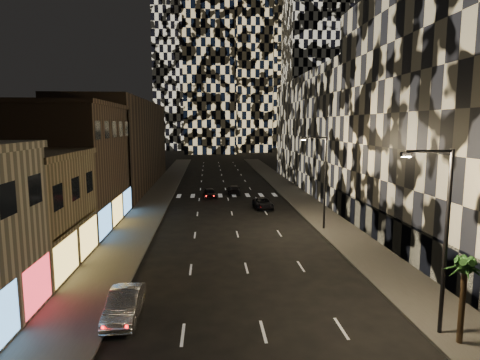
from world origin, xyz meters
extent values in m
cube|color=#47443F|center=(-10.00, 50.00, 0.07)|extent=(4.00, 120.00, 0.15)
cube|color=#47443F|center=(10.00, 50.00, 0.07)|extent=(4.00, 120.00, 0.15)
cube|color=#4C4C47|center=(-7.90, 50.00, 0.07)|extent=(0.20, 120.00, 0.15)
cube|color=#4C4C47|center=(7.90, 50.00, 0.07)|extent=(0.20, 120.00, 0.15)
cube|color=#897652|center=(-17.00, 21.00, 4.00)|extent=(10.00, 10.00, 8.00)
cube|color=#463527|center=(-17.00, 33.50, 6.00)|extent=(10.00, 15.00, 12.00)
cube|color=#463527|center=(-17.00, 60.00, 7.00)|extent=(10.00, 40.00, 14.00)
cube|color=#232326|center=(20.00, 24.50, 11.00)|extent=(16.00, 25.00, 22.00)
cube|color=#383838|center=(12.30, 24.50, 1.50)|extent=(0.60, 25.00, 3.00)
cube|color=#232326|center=(20.00, 57.00, 9.00)|extent=(16.00, 40.00, 18.00)
cube|color=black|center=(35.00, 135.00, 50.00)|extent=(20.00, 20.00, 100.00)
cube|color=black|center=(-12.00, 165.00, 60.00)|extent=(24.00, 24.00, 120.00)
cube|color=black|center=(-2.00, 140.00, 47.50)|extent=(18.00, 18.00, 95.00)
cylinder|color=black|center=(8.60, 10.00, 4.65)|extent=(0.20, 0.20, 9.00)
cylinder|color=black|center=(7.50, 10.00, 9.05)|extent=(2.20, 0.14, 0.14)
cube|color=black|center=(6.40, 10.00, 8.93)|extent=(0.50, 0.25, 0.18)
cube|color=#FFEAB2|center=(6.40, 10.00, 8.81)|extent=(0.35, 0.18, 0.06)
cylinder|color=black|center=(8.60, 30.00, 4.65)|extent=(0.20, 0.20, 9.00)
cylinder|color=black|center=(7.50, 30.00, 9.05)|extent=(2.20, 0.14, 0.14)
cube|color=black|center=(6.40, 30.00, 8.93)|extent=(0.50, 0.25, 0.18)
cube|color=#FFEAB2|center=(6.40, 30.00, 8.81)|extent=(0.35, 0.18, 0.06)
imported|color=#A2A1A7|center=(-7.20, 12.98, 0.75)|extent=(1.65, 4.58, 1.50)
imported|color=black|center=(-2.50, 48.26, 0.68)|extent=(2.11, 4.18, 1.36)
imported|color=black|center=(1.09, 51.35, 0.63)|extent=(1.80, 4.33, 1.25)
imported|color=black|center=(4.00, 40.42, 0.64)|extent=(2.33, 4.68, 1.27)
cylinder|color=#47331E|center=(9.00, 9.04, 1.93)|extent=(0.27, 0.27, 3.57)
sphere|color=#1A4217|center=(9.00, 9.04, 3.88)|extent=(0.78, 0.78, 0.78)
cone|color=#1A4217|center=(9.27, 8.99, 3.83)|extent=(1.58, 0.57, 0.94)
cone|color=#1A4217|center=(9.21, 9.23, 3.83)|extent=(1.36, 1.26, 0.94)
cone|color=#1A4217|center=(8.98, 9.32, 3.83)|extent=(0.40, 1.56, 0.94)
cone|color=#1A4217|center=(8.77, 9.20, 3.83)|extent=(1.44, 1.15, 0.94)
cone|color=#1A4217|center=(8.73, 8.96, 3.83)|extent=(1.57, 0.73, 0.94)
cone|color=#1A4217|center=(8.89, 8.78, 3.83)|extent=(0.88, 1.55, 0.94)
cone|color=#1A4217|center=(9.13, 8.80, 3.83)|extent=(1.02, 1.50, 0.94)
camera|label=1|loc=(-2.63, -7.66, 10.27)|focal=30.00mm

